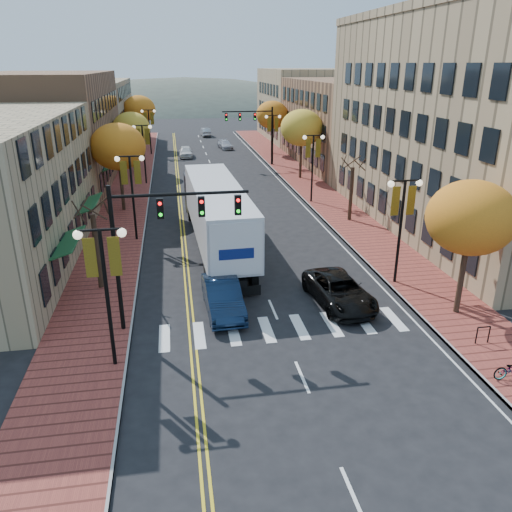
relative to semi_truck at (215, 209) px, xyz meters
name	(u,v)px	position (x,y,z in m)	size (l,w,h in m)	color
ground	(291,351)	(2.05, -14.07, -2.66)	(200.00, 200.00, 0.00)	black
sidewalk_left	(131,188)	(-6.95, 18.43, -2.59)	(4.00, 85.00, 0.15)	brown
sidewalk_right	(303,181)	(11.05, 18.43, -2.59)	(4.00, 85.00, 0.15)	brown
building_left_mid	(47,130)	(-14.95, 21.93, 2.84)	(12.00, 24.00, 11.00)	brown
building_left_far	(86,114)	(-14.95, 46.93, 2.09)	(12.00, 26.00, 9.50)	#9E8966
building_right_near	(488,126)	(20.55, 1.93, 4.84)	(15.00, 28.00, 15.00)	#997F5B
building_right_mid	(360,122)	(20.55, 27.93, 2.34)	(15.00, 24.00, 10.00)	brown
building_right_far	(313,105)	(20.55, 49.93, 2.84)	(15.00, 20.00, 11.00)	#9E8966
tree_left_a	(97,252)	(-6.95, -6.07, -0.41)	(0.28, 0.28, 4.20)	#382619
tree_left_b	(118,147)	(-6.95, 9.93, 2.78)	(4.48, 4.48, 7.21)	#382619
tree_left_c	(131,128)	(-6.95, 25.93, 2.39)	(4.16, 4.16, 6.69)	#382619
tree_left_d	(139,109)	(-6.95, 43.93, 2.94)	(4.61, 4.61, 7.42)	#382619
tree_right_a	(471,218)	(11.05, -12.07, 2.39)	(4.16, 4.16, 6.69)	#382619
tree_right_b	(351,194)	(11.05, 3.93, -0.41)	(0.28, 0.28, 4.20)	#382619
tree_right_c	(302,128)	(11.05, 19.93, 2.78)	(4.48, 4.48, 7.21)	#382619
tree_right_d	(272,115)	(11.05, 35.93, 2.63)	(4.35, 4.35, 7.00)	#382619
lamp_left_a	(104,272)	(-5.45, -14.07, 1.63)	(1.96, 0.36, 6.05)	black
lamp_left_b	(132,181)	(-5.45, 1.93, 1.63)	(1.96, 0.36, 6.05)	black
lamp_left_c	(143,143)	(-5.45, 19.93, 1.63)	(1.96, 0.36, 6.05)	black
lamp_left_d	(149,123)	(-5.45, 37.93, 1.63)	(1.96, 0.36, 6.05)	black
lamp_right_a	(402,212)	(9.55, -8.07, 1.63)	(1.96, 0.36, 6.05)	black
lamp_right_b	(313,155)	(9.55, 9.93, 1.63)	(1.96, 0.36, 6.05)	black
lamp_right_c	(273,130)	(9.55, 27.93, 1.63)	(1.96, 0.36, 6.05)	black
traffic_mast_near	(158,230)	(-3.43, -11.08, 2.26)	(6.10, 0.35, 7.00)	black
traffic_mast_far	(256,125)	(7.52, 27.92, 2.26)	(6.10, 0.34, 7.00)	black
semi_truck	(215,209)	(0.00, 0.00, 0.00)	(3.59, 18.32, 4.56)	black
navy_sedan	(223,297)	(-0.50, -9.84, -1.85)	(1.72, 4.93, 1.62)	#0C1A31
black_suv	(339,291)	(5.58, -10.01, -1.91)	(2.49, 5.39, 1.50)	black
car_far_white	(186,152)	(-0.83, 35.62, -1.93)	(1.73, 4.30, 1.46)	silver
car_far_silver	(225,145)	(5.17, 41.72, -2.06)	(1.70, 4.18, 1.21)	#AEADB5
car_far_oncoming	(206,132)	(3.29, 55.85, -1.96)	(1.50, 4.29, 1.41)	#A5A5AC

